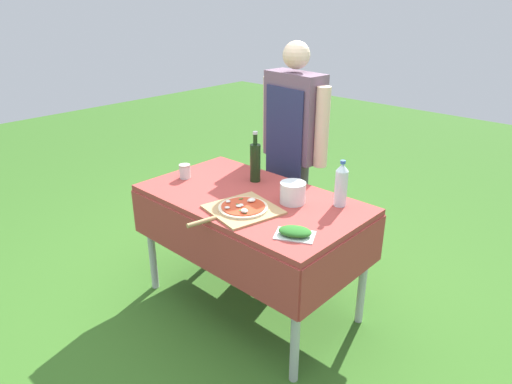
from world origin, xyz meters
TOP-DOWN VIEW (x-y plane):
  - ground_plane at (0.00, 0.00)m, footprint 12.00×12.00m
  - prep_table at (0.00, 0.00)m, footprint 1.34×0.77m
  - person_cook at (-0.20, 0.64)m, footprint 0.59×0.23m
  - pizza_on_peel at (0.10, -0.18)m, footprint 0.41×0.54m
  - oil_bottle at (-0.15, 0.20)m, footprint 0.07×0.07m
  - water_bottle at (0.45, 0.25)m, footprint 0.07×0.07m
  - herb_container at (0.49, -0.20)m, footprint 0.23×0.20m
  - mixing_tub at (0.23, 0.10)m, footprint 0.15×0.15m
  - sauce_jar at (-0.51, -0.07)m, footprint 0.07×0.07m

SIDE VIEW (x-z plane):
  - ground_plane at x=0.00m, z-range 0.00..0.00m
  - prep_table at x=0.00m, z-range 0.28..1.04m
  - pizza_on_peel at x=0.10m, z-range 0.74..0.80m
  - herb_container at x=0.49m, z-range 0.75..0.80m
  - sauce_jar at x=-0.51m, z-range 0.75..0.84m
  - mixing_tub at x=0.23m, z-range 0.76..0.88m
  - water_bottle at x=0.45m, z-range 0.75..1.01m
  - oil_bottle at x=-0.15m, z-range 0.72..1.05m
  - person_cook at x=-0.20m, z-range 0.14..1.72m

